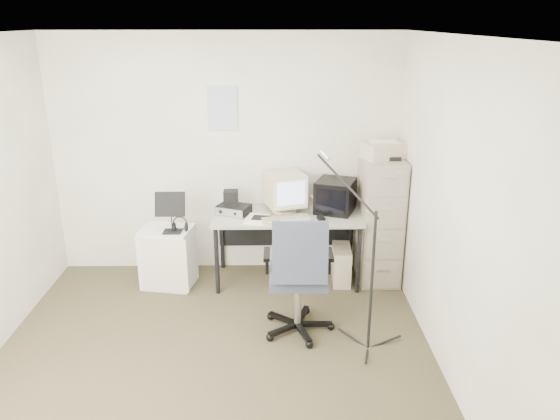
{
  "coord_description": "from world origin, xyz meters",
  "views": [
    {
      "loc": [
        0.48,
        -3.75,
        2.6
      ],
      "look_at": [
        0.55,
        0.95,
        0.95
      ],
      "focal_mm": 35.0,
      "sensor_mm": 36.0,
      "label": 1
    }
  ],
  "objects_px": {
    "filing_cabinet": "(379,220)",
    "desk": "(287,247)",
    "office_chair": "(298,274)",
    "side_cart": "(168,257)"
  },
  "relations": [
    {
      "from": "filing_cabinet",
      "to": "desk",
      "type": "height_order",
      "value": "filing_cabinet"
    },
    {
      "from": "filing_cabinet",
      "to": "office_chair",
      "type": "xyz_separation_m",
      "value": [
        -0.88,
        -1.03,
        -0.1
      ]
    },
    {
      "from": "office_chair",
      "to": "side_cart",
      "type": "relative_size",
      "value": 1.79
    },
    {
      "from": "office_chair",
      "to": "filing_cabinet",
      "type": "bearing_deg",
      "value": 50.26
    },
    {
      "from": "office_chair",
      "to": "side_cart",
      "type": "height_order",
      "value": "office_chair"
    },
    {
      "from": "office_chair",
      "to": "side_cart",
      "type": "xyz_separation_m",
      "value": [
        -1.28,
        0.91,
        -0.24
      ]
    },
    {
      "from": "desk",
      "to": "side_cart",
      "type": "bearing_deg",
      "value": -175.45
    },
    {
      "from": "side_cart",
      "to": "filing_cabinet",
      "type": "bearing_deg",
      "value": 13.52
    },
    {
      "from": "filing_cabinet",
      "to": "office_chair",
      "type": "relative_size",
      "value": 1.18
    },
    {
      "from": "office_chair",
      "to": "desk",
      "type": "bearing_deg",
      "value": 94.61
    }
  ]
}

